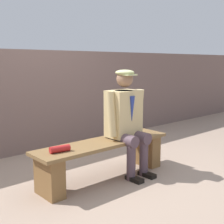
# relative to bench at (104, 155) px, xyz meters

# --- Properties ---
(ground_plane) EXTENTS (30.00, 30.00, 0.00)m
(ground_plane) POSITION_rel_bench_xyz_m (0.00, 0.00, -0.30)
(ground_plane) COLOR gray
(bench) EXTENTS (1.83, 0.45, 0.47)m
(bench) POSITION_rel_bench_xyz_m (0.00, 0.00, 0.00)
(bench) COLOR brown
(bench) RESTS_ON ground
(seated_man) EXTENTS (0.58, 0.58, 1.33)m
(seated_man) POSITION_rel_bench_xyz_m (-0.32, 0.05, 0.43)
(seated_man) COLOR tan
(seated_man) RESTS_ON ground
(rolled_magazine) EXTENTS (0.23, 0.10, 0.07)m
(rolled_magazine) POSITION_rel_bench_xyz_m (0.64, 0.03, 0.21)
(rolled_magazine) COLOR #B21E1E
(rolled_magazine) RESTS_ON bench
(stadium_wall) EXTENTS (12.00, 0.24, 1.62)m
(stadium_wall) POSITION_rel_bench_xyz_m (0.00, -1.73, 0.51)
(stadium_wall) COLOR #6C5650
(stadium_wall) RESTS_ON ground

